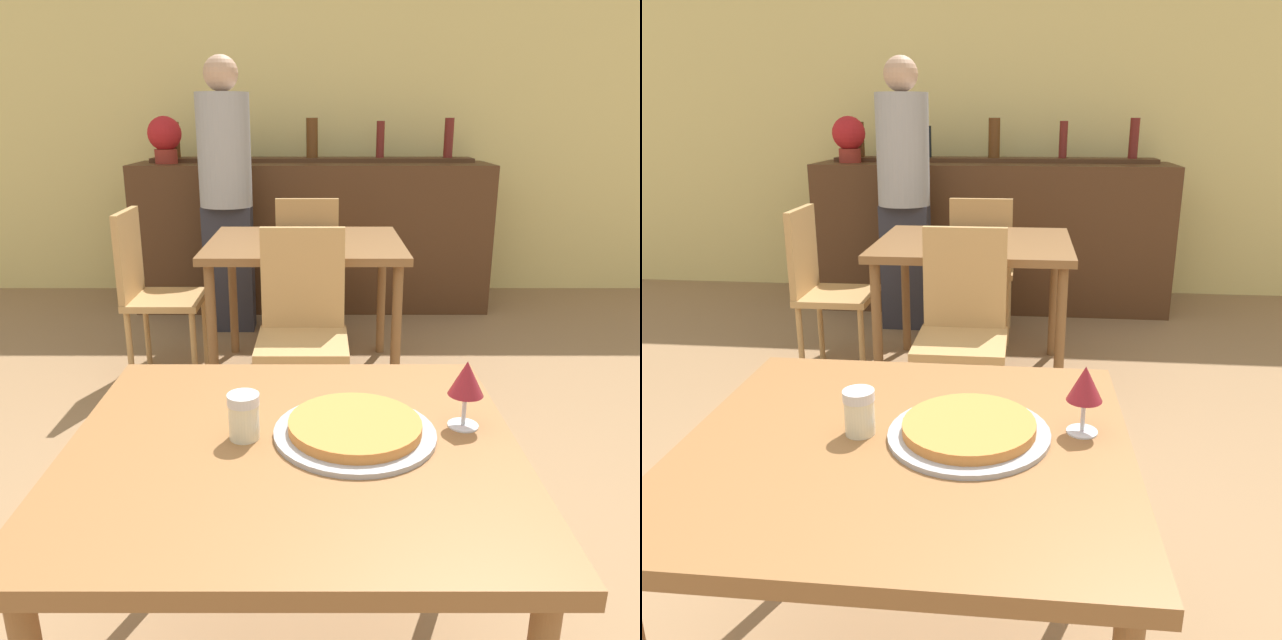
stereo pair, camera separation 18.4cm
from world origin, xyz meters
The scene contains 13 objects.
wall_back centered at (0.00, 3.98, 1.40)m, with size 8.00×0.05×2.80m.
dining_table_near centered at (0.00, 0.00, 0.64)m, with size 0.98×0.90×0.72m.
dining_table_far centered at (-0.02, 2.06, 0.69)m, with size 1.02×0.88×0.77m.
bar_counter centered at (0.00, 3.48, 0.54)m, with size 2.60×0.56×1.08m.
bar_back_shelf centered at (0.01, 3.62, 1.13)m, with size 2.39×0.24×0.31m.
chair_far_side_front centered at (-0.02, 1.45, 0.53)m, with size 0.40×0.40×0.93m.
chair_far_side_back centered at (-0.02, 2.66, 0.53)m, with size 0.40×0.40×0.93m.
chair_far_side_left centered at (-0.86, 2.06, 0.53)m, with size 0.40×0.40×0.93m.
pizza_tray centered at (0.14, 0.03, 0.74)m, with size 0.36×0.36×0.04m.
cheese_shaker centered at (-0.11, 0.02, 0.78)m, with size 0.07×0.07×0.10m.
person_standing centered at (-0.55, 2.90, 0.96)m, with size 0.34×0.34×1.76m.
wine_glass centered at (0.39, 0.07, 0.84)m, with size 0.08×0.08×0.16m.
potted_plant centered at (-1.05, 3.43, 1.26)m, with size 0.24×0.24×0.33m.
Camera 1 is at (0.06, -1.20, 1.40)m, focal length 35.00 mm.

